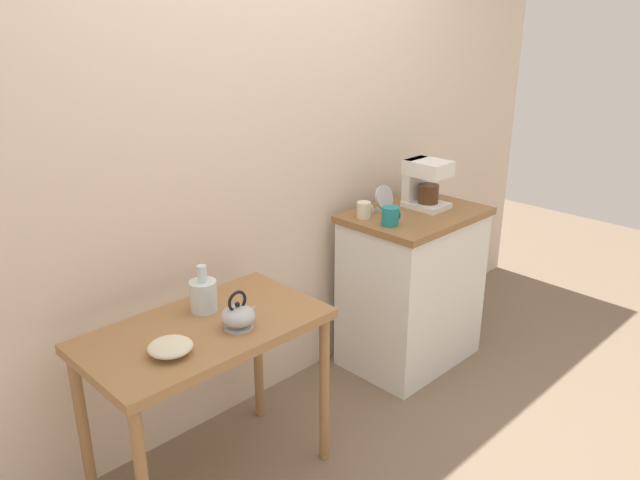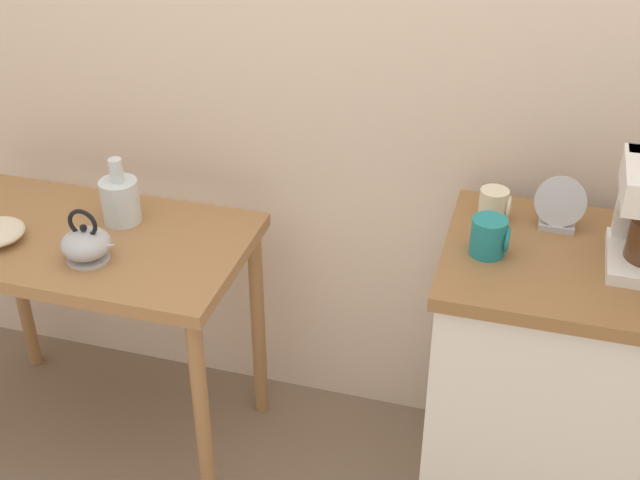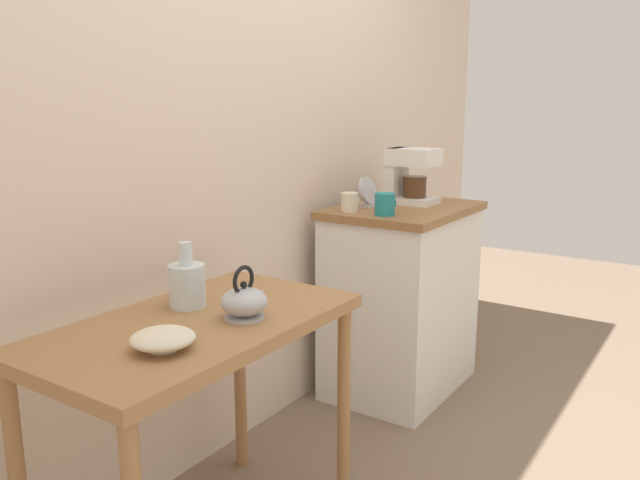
{
  "view_description": "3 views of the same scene",
  "coord_description": "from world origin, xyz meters",
  "px_view_note": "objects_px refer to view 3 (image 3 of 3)",
  "views": [
    {
      "loc": [
        -1.85,
        -1.85,
        1.91
      ],
      "look_at": [
        -0.03,
        -0.02,
        0.94
      ],
      "focal_mm": 34.92,
      "sensor_mm": 36.0,
      "label": 1
    },
    {
      "loc": [
        0.55,
        -1.77,
        1.99
      ],
      "look_at": [
        0.06,
        -0.07,
        0.89
      ],
      "focal_mm": 46.88,
      "sensor_mm": 36.0,
      "label": 2
    },
    {
      "loc": [
        -1.88,
        -1.25,
        1.34
      ],
      "look_at": [
        -0.04,
        -0.02,
        0.87
      ],
      "focal_mm": 35.5,
      "sensor_mm": 36.0,
      "label": 3
    }
  ],
  "objects_px": {
    "bowl_stoneware": "(163,339)",
    "mug_small_cream": "(350,202)",
    "table_clock": "(368,194)",
    "mug_blue": "(399,189)",
    "teakettle": "(244,301)",
    "glass_carafe_vase": "(187,284)",
    "coffee_maker": "(409,173)",
    "mug_dark_teal": "(385,204)"
  },
  "relations": [
    {
      "from": "bowl_stoneware",
      "to": "teakettle",
      "type": "distance_m",
      "value": 0.3
    },
    {
      "from": "bowl_stoneware",
      "to": "mug_dark_teal",
      "type": "xyz_separation_m",
      "value": [
        1.34,
        0.09,
        0.16
      ]
    },
    {
      "from": "glass_carafe_vase",
      "to": "coffee_maker",
      "type": "distance_m",
      "value": 1.43
    },
    {
      "from": "mug_small_cream",
      "to": "mug_dark_teal",
      "type": "bearing_deg",
      "value": -88.33
    },
    {
      "from": "bowl_stoneware",
      "to": "mug_dark_teal",
      "type": "bearing_deg",
      "value": 4.0
    },
    {
      "from": "bowl_stoneware",
      "to": "coffee_maker",
      "type": "distance_m",
      "value": 1.73
    },
    {
      "from": "bowl_stoneware",
      "to": "mug_small_cream",
      "type": "distance_m",
      "value": 1.37
    },
    {
      "from": "teakettle",
      "to": "mug_dark_teal",
      "type": "height_order",
      "value": "mug_dark_teal"
    },
    {
      "from": "coffee_maker",
      "to": "table_clock",
      "type": "relative_size",
      "value": 1.87
    },
    {
      "from": "glass_carafe_vase",
      "to": "mug_small_cream",
      "type": "distance_m",
      "value": 1.05
    },
    {
      "from": "glass_carafe_vase",
      "to": "mug_small_cream",
      "type": "bearing_deg",
      "value": 3.39
    },
    {
      "from": "bowl_stoneware",
      "to": "teakettle",
      "type": "xyz_separation_m",
      "value": [
        0.29,
        -0.01,
        0.02
      ]
    },
    {
      "from": "teakettle",
      "to": "glass_carafe_vase",
      "type": "height_order",
      "value": "glass_carafe_vase"
    },
    {
      "from": "mug_blue",
      "to": "mug_small_cream",
      "type": "bearing_deg",
      "value": -176.43
    },
    {
      "from": "bowl_stoneware",
      "to": "teakettle",
      "type": "relative_size",
      "value": 0.98
    },
    {
      "from": "bowl_stoneware",
      "to": "table_clock",
      "type": "bearing_deg",
      "value": 10.07
    },
    {
      "from": "mug_dark_teal",
      "to": "mug_blue",
      "type": "height_order",
      "value": "mug_dark_teal"
    },
    {
      "from": "teakettle",
      "to": "mug_blue",
      "type": "height_order",
      "value": "mug_blue"
    },
    {
      "from": "bowl_stoneware",
      "to": "glass_carafe_vase",
      "type": "distance_m",
      "value": 0.35
    },
    {
      "from": "glass_carafe_vase",
      "to": "teakettle",
      "type": "bearing_deg",
      "value": -87.23
    },
    {
      "from": "teakettle",
      "to": "mug_small_cream",
      "type": "xyz_separation_m",
      "value": [
        1.04,
        0.28,
        0.13
      ]
    },
    {
      "from": "bowl_stoneware",
      "to": "table_clock",
      "type": "distance_m",
      "value": 1.52
    },
    {
      "from": "bowl_stoneware",
      "to": "coffee_maker",
      "type": "relative_size",
      "value": 0.62
    },
    {
      "from": "bowl_stoneware",
      "to": "teakettle",
      "type": "height_order",
      "value": "teakettle"
    },
    {
      "from": "coffee_maker",
      "to": "mug_dark_teal",
      "type": "height_order",
      "value": "coffee_maker"
    },
    {
      "from": "bowl_stoneware",
      "to": "glass_carafe_vase",
      "type": "height_order",
      "value": "glass_carafe_vase"
    },
    {
      "from": "teakettle",
      "to": "mug_blue",
      "type": "relative_size",
      "value": 2.01
    },
    {
      "from": "bowl_stoneware",
      "to": "mug_blue",
      "type": "xyz_separation_m",
      "value": [
        1.88,
        0.3,
        0.15
      ]
    },
    {
      "from": "teakettle",
      "to": "bowl_stoneware",
      "type": "bearing_deg",
      "value": 177.35
    },
    {
      "from": "teakettle",
      "to": "coffee_maker",
      "type": "distance_m",
      "value": 1.44
    },
    {
      "from": "table_clock",
      "to": "mug_small_cream",
      "type": "bearing_deg",
      "value": -179.47
    },
    {
      "from": "teakettle",
      "to": "mug_dark_teal",
      "type": "relative_size",
      "value": 1.72
    },
    {
      "from": "glass_carafe_vase",
      "to": "table_clock",
      "type": "relative_size",
      "value": 1.42
    },
    {
      "from": "teakettle",
      "to": "coffee_maker",
      "type": "xyz_separation_m",
      "value": [
        1.41,
        0.18,
        0.23
      ]
    },
    {
      "from": "mug_dark_teal",
      "to": "mug_small_cream",
      "type": "height_order",
      "value": "mug_dark_teal"
    },
    {
      "from": "bowl_stoneware",
      "to": "mug_dark_teal",
      "type": "distance_m",
      "value": 1.35
    },
    {
      "from": "coffee_maker",
      "to": "mug_dark_teal",
      "type": "bearing_deg",
      "value": -169.3
    },
    {
      "from": "coffee_maker",
      "to": "mug_small_cream",
      "type": "bearing_deg",
      "value": 164.76
    },
    {
      "from": "glass_carafe_vase",
      "to": "mug_dark_teal",
      "type": "bearing_deg",
      "value": -5.85
    },
    {
      "from": "teakettle",
      "to": "mug_blue",
      "type": "xyz_separation_m",
      "value": [
        1.58,
        0.31,
        0.13
      ]
    },
    {
      "from": "coffee_maker",
      "to": "table_clock",
      "type": "xyz_separation_m",
      "value": [
        -0.21,
        0.1,
        -0.08
      ]
    },
    {
      "from": "mug_small_cream",
      "to": "table_clock",
      "type": "xyz_separation_m",
      "value": [
        0.16,
        0.0,
        0.02
      ]
    }
  ]
}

